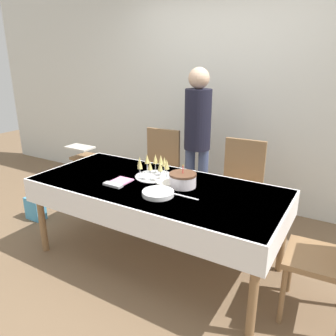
# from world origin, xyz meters

# --- Properties ---
(ground_plane) EXTENTS (12.00, 12.00, 0.00)m
(ground_plane) POSITION_xyz_m (0.00, 0.00, 0.00)
(ground_plane) COLOR brown
(wall_back) EXTENTS (8.00, 0.05, 2.70)m
(wall_back) POSITION_xyz_m (0.00, 1.58, 1.35)
(wall_back) COLOR silver
(wall_back) RESTS_ON ground_plane
(dining_table) EXTENTS (2.12, 0.96, 0.73)m
(dining_table) POSITION_xyz_m (0.00, 0.00, 0.63)
(dining_table) COLOR white
(dining_table) RESTS_ON ground_plane
(dining_chair_far_left) EXTENTS (0.45, 0.45, 0.98)m
(dining_chair_far_left) POSITION_xyz_m (-0.47, 0.80, 0.54)
(dining_chair_far_left) COLOR olive
(dining_chair_far_left) RESTS_ON ground_plane
(dining_chair_far_right) EXTENTS (0.44, 0.44, 0.98)m
(dining_chair_far_right) POSITION_xyz_m (0.46, 0.80, 0.54)
(dining_chair_far_right) COLOR olive
(dining_chair_far_right) RESTS_ON ground_plane
(dining_chair_right_end) EXTENTS (0.44, 0.44, 0.98)m
(dining_chair_right_end) POSITION_xyz_m (1.38, 0.00, 0.54)
(dining_chair_right_end) COLOR olive
(dining_chair_right_end) RESTS_ON ground_plane
(birthday_cake) EXTENTS (0.22, 0.22, 0.19)m
(birthday_cake) POSITION_xyz_m (0.22, 0.07, 0.78)
(birthday_cake) COLOR white
(birthday_cake) RESTS_ON dining_table
(champagne_tray) EXTENTS (0.34, 0.34, 0.18)m
(champagne_tray) POSITION_xyz_m (-0.11, 0.14, 0.82)
(champagne_tray) COLOR silver
(champagne_tray) RESTS_ON dining_table
(plate_stack_main) EXTENTS (0.25, 0.25, 0.03)m
(plate_stack_main) POSITION_xyz_m (0.14, -0.18, 0.75)
(plate_stack_main) COLOR white
(plate_stack_main) RESTS_ON dining_table
(plate_stack_dessert) EXTENTS (0.18, 0.18, 0.03)m
(plate_stack_dessert) POSITION_xyz_m (0.09, 0.04, 0.74)
(plate_stack_dessert) COLOR silver
(plate_stack_dessert) RESTS_ON dining_table
(cake_knife) EXTENTS (0.30, 0.03, 0.00)m
(cake_knife) POSITION_xyz_m (0.30, -0.10, 0.73)
(cake_knife) COLOR silver
(cake_knife) RESTS_ON dining_table
(fork_pile) EXTENTS (0.17, 0.06, 0.02)m
(fork_pile) POSITION_xyz_m (-0.28, -0.21, 0.74)
(fork_pile) COLOR silver
(fork_pile) RESTS_ON dining_table
(napkin_pile) EXTENTS (0.15, 0.15, 0.01)m
(napkin_pile) POSITION_xyz_m (-0.28, -0.09, 0.73)
(napkin_pile) COLOR pink
(napkin_pile) RESTS_ON dining_table
(person_standing) EXTENTS (0.28, 0.28, 1.64)m
(person_standing) POSITION_xyz_m (-0.09, 0.96, 0.99)
(person_standing) COLOR #3F4C72
(person_standing) RESTS_ON ground_plane
(high_chair) EXTENTS (0.33, 0.35, 0.71)m
(high_chair) POSITION_xyz_m (-1.48, 0.69, 0.48)
(high_chair) COLOR olive
(high_chair) RESTS_ON ground_plane
(gift_bag) EXTENTS (0.21, 0.13, 0.25)m
(gift_bag) POSITION_xyz_m (-1.59, -0.03, 0.13)
(gift_bag) COLOR #4CA5D8
(gift_bag) RESTS_ON ground_plane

